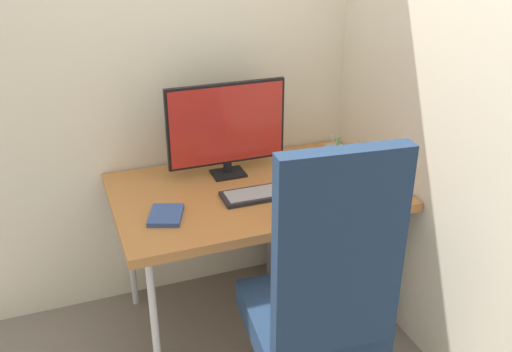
# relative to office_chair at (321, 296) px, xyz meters

# --- Properties ---
(ground_plane) EXTENTS (8.00, 8.00, 0.00)m
(ground_plane) POSITION_rel_office_chair_xyz_m (0.00, 0.72, -0.63)
(ground_plane) COLOR slate
(wall_back) EXTENTS (3.02, 0.04, 2.80)m
(wall_back) POSITION_rel_office_chair_xyz_m (0.00, 1.15, 0.77)
(wall_back) COLOR beige
(wall_back) RESTS_ON ground_plane
(wall_side_right) EXTENTS (0.04, 2.53, 2.80)m
(wall_side_right) POSITION_rel_office_chair_xyz_m (0.68, 0.47, 0.77)
(wall_side_right) COLOR beige
(wall_side_right) RESTS_ON ground_plane
(desk) EXTENTS (1.30, 0.81, 0.74)m
(desk) POSITION_rel_office_chair_xyz_m (0.00, 0.72, 0.07)
(desk) COLOR #B27038
(desk) RESTS_ON ground_plane
(office_chair) EXTENTS (0.62, 0.63, 1.27)m
(office_chair) POSITION_rel_office_chair_xyz_m (0.00, 0.00, 0.00)
(office_chair) COLOR black
(office_chair) RESTS_ON ground_plane
(filing_cabinet) EXTENTS (0.41, 0.51, 0.58)m
(filing_cabinet) POSITION_rel_office_chair_xyz_m (0.41, 0.80, -0.34)
(filing_cabinet) COLOR slate
(filing_cabinet) RESTS_ON ground_plane
(monitor) EXTENTS (0.58, 0.13, 0.46)m
(monitor) POSITION_rel_office_chair_xyz_m (-0.06, 0.90, 0.36)
(monitor) COLOR black
(monitor) RESTS_ON desk
(keyboard) EXTENTS (0.44, 0.15, 0.02)m
(keyboard) POSITION_rel_office_chair_xyz_m (0.04, 0.63, 0.12)
(keyboard) COLOR black
(keyboard) RESTS_ON desk
(mouse) EXTENTS (0.08, 0.11, 0.03)m
(mouse) POSITION_rel_office_chair_xyz_m (0.45, 0.59, 0.13)
(mouse) COLOR black
(mouse) RESTS_ON desk
(pen_holder) EXTENTS (0.10, 0.10, 0.17)m
(pen_holder) POSITION_rel_office_chair_xyz_m (0.46, 0.80, 0.17)
(pen_holder) COLOR gray
(pen_holder) RESTS_ON desk
(notebook) EXTENTS (0.19, 0.21, 0.02)m
(notebook) POSITION_rel_office_chair_xyz_m (-0.44, 0.58, 0.12)
(notebook) COLOR #334C8C
(notebook) RESTS_ON desk
(coffee_mug) EXTENTS (0.12, 0.09, 0.10)m
(coffee_mug) POSITION_rel_office_chair_xyz_m (0.06, 0.39, 0.16)
(coffee_mug) COLOR purple
(coffee_mug) RESTS_ON desk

